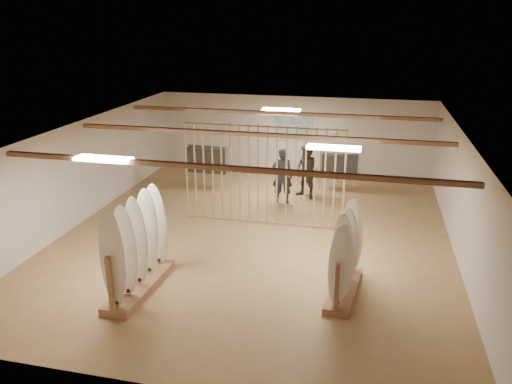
% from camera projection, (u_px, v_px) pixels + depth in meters
% --- Properties ---
extents(floor, '(12.00, 12.00, 0.00)m').
position_uv_depth(floor, '(256.00, 234.00, 13.29)').
color(floor, '#A77F51').
rests_on(floor, ground).
extents(ceiling, '(12.00, 12.00, 0.00)m').
position_uv_depth(ceiling, '(256.00, 131.00, 12.37)').
color(ceiling, gray).
rests_on(ceiling, ground).
extents(wall_back, '(12.00, 0.00, 12.00)m').
position_uv_depth(wall_back, '(293.00, 135.00, 18.35)').
color(wall_back, silver).
rests_on(wall_back, ground).
extents(wall_front, '(12.00, 0.00, 12.00)m').
position_uv_depth(wall_front, '(163.00, 311.00, 7.31)').
color(wall_front, silver).
rests_on(wall_front, ground).
extents(wall_left, '(0.00, 12.00, 12.00)m').
position_uv_depth(wall_left, '(82.00, 172.00, 13.90)').
color(wall_left, silver).
rests_on(wall_left, ground).
extents(wall_right, '(0.00, 12.00, 12.00)m').
position_uv_depth(wall_right, '(462.00, 200.00, 11.76)').
color(wall_right, silver).
rests_on(wall_right, ground).
extents(ceiling_slats, '(9.50, 6.12, 0.10)m').
position_uv_depth(ceiling_slats, '(256.00, 134.00, 12.39)').
color(ceiling_slats, '#966344').
rests_on(ceiling_slats, ground).
extents(light_panels, '(1.20, 0.35, 0.06)m').
position_uv_depth(light_panels, '(256.00, 134.00, 12.39)').
color(light_panels, white).
rests_on(light_panels, ground).
extents(bamboo_partition, '(4.45, 0.05, 2.78)m').
position_uv_depth(bamboo_partition, '(263.00, 176.00, 13.56)').
color(bamboo_partition, tan).
rests_on(bamboo_partition, ground).
extents(poster, '(1.40, 0.03, 0.90)m').
position_uv_depth(poster, '(293.00, 129.00, 18.26)').
color(poster, teal).
rests_on(poster, ground).
extents(rack_left, '(0.68, 2.30, 2.17)m').
position_uv_depth(rack_left, '(138.00, 258.00, 10.36)').
color(rack_left, '#966344').
rests_on(rack_left, floor).
extents(rack_right, '(0.72, 2.01, 1.87)m').
position_uv_depth(rack_right, '(345.00, 265.00, 10.27)').
color(rack_right, '#966344').
rests_on(rack_right, floor).
extents(clothing_rack_a, '(1.41, 0.37, 1.51)m').
position_uv_depth(clothing_rack_a, '(208.00, 160.00, 16.64)').
color(clothing_rack_a, silver).
rests_on(clothing_rack_a, floor).
extents(clothing_rack_b, '(1.25, 0.35, 1.34)m').
position_uv_depth(clothing_rack_b, '(340.00, 166.00, 16.35)').
color(clothing_rack_b, silver).
rests_on(clothing_rack_b, floor).
extents(shopper_a, '(0.75, 0.54, 1.98)m').
position_uv_depth(shopper_a, '(282.00, 172.00, 15.28)').
color(shopper_a, '#26282E').
rests_on(shopper_a, floor).
extents(shopper_b, '(1.20, 1.12, 1.97)m').
position_uv_depth(shopper_b, '(307.00, 168.00, 15.69)').
color(shopper_b, '#3E3730').
rests_on(shopper_b, floor).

